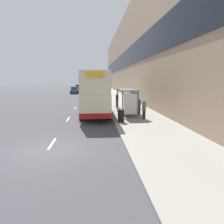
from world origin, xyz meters
The scene contains 23 objects.
ground_plane centered at (0.00, 0.00, 0.00)m, with size 220.00×220.00×0.00m, color #424247.
pavement centered at (6.50, 38.50, 0.07)m, with size 5.00×93.00×0.14m.
terrace_facade centered at (10.49, 38.50, 8.69)m, with size 3.10×93.00×17.39m.
lane_mark_0 centered at (0.00, 1.16, 0.01)m, with size 0.12×2.00×0.01m.
lane_mark_1 centered at (0.00, 8.18, 0.01)m, with size 0.12×2.00×0.01m.
lane_mark_2 centered at (0.00, 15.19, 0.01)m, with size 0.12×2.00×0.01m.
lane_mark_3 centered at (0.00, 22.21, 0.01)m, with size 0.12×2.00×0.01m.
lane_mark_4 centered at (0.00, 29.22, 0.01)m, with size 0.12×2.00×0.01m.
lane_mark_5 centered at (0.00, 36.24, 0.01)m, with size 0.12×2.00×0.01m.
lane_mark_6 centered at (0.00, 43.25, 0.01)m, with size 0.12×2.00×0.01m.
lane_mark_7 centered at (0.00, 50.27, 0.01)m, with size 0.12×2.00×0.01m.
lane_mark_8 centered at (0.00, 57.28, 0.01)m, with size 0.12×2.00×0.01m.
bus_shelter centered at (5.77, 9.16, 1.88)m, with size 1.60×4.20×2.48m.
double_decker_bus_near centered at (2.47, 11.26, 2.29)m, with size 2.85×11.53×4.30m.
car_0 centered at (-2.61, 41.40, 0.86)m, with size 1.94×4.17×1.73m.
car_1 centered at (2.44, 60.56, 0.85)m, with size 1.90×4.09×1.72m.
car_2 centered at (-3.21, 60.08, 0.86)m, with size 1.91×4.08×1.75m.
car_3 centered at (2.60, 68.25, 0.83)m, with size 1.92×4.29×1.68m.
pedestrian_at_shelter centered at (5.19, 14.45, 1.05)m, with size 0.35×0.35×1.79m.
pedestrian_1 centered at (6.73, 7.06, 1.02)m, with size 0.34×0.34×1.72m.
pedestrian_2 centered at (6.80, 9.28, 0.96)m, with size 0.32×0.32×1.60m.
pedestrian_3 centered at (7.55, 13.95, 1.06)m, with size 0.36×0.36×1.81m.
litter_bin centered at (4.55, 5.99, 0.67)m, with size 0.55×0.55×1.05m.
Camera 1 is at (2.42, -9.89, 3.58)m, focal length 32.00 mm.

